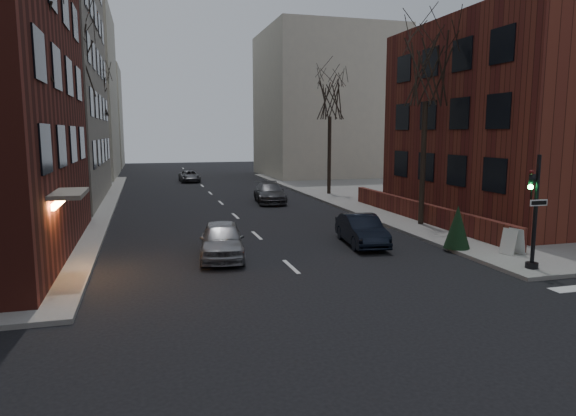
# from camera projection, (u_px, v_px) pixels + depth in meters

# --- Properties ---
(sidewalk_far_right) EXTENTS (44.00, 44.00, 0.15)m
(sidewalk_far_right) POSITION_uv_depth(u_px,v_px,m) (560.00, 189.00, 43.75)
(sidewalk_far_right) COLOR gray
(sidewalk_far_right) RESTS_ON ground
(building_right_brick) EXTENTS (12.00, 14.00, 11.00)m
(building_right_brick) POSITION_uv_depth(u_px,v_px,m) (536.00, 122.00, 29.15)
(building_right_brick) COLOR maroon
(building_right_brick) RESTS_ON ground
(low_wall_right) EXTENTS (0.35, 16.00, 1.00)m
(low_wall_right) POSITION_uv_depth(u_px,v_px,m) (420.00, 211.00, 27.94)
(low_wall_right) COLOR maroon
(low_wall_right) RESTS_ON sidewalk_far_right
(building_distant_la) EXTENTS (14.00, 16.00, 18.00)m
(building_distant_la) POSITION_uv_depth(u_px,v_px,m) (45.00, 93.00, 54.55)
(building_distant_la) COLOR #B3AC98
(building_distant_la) RESTS_ON ground
(building_distant_ra) EXTENTS (14.00, 14.00, 16.00)m
(building_distant_ra) POSITION_uv_depth(u_px,v_px,m) (326.00, 105.00, 57.92)
(building_distant_ra) COLOR #B3AC98
(building_distant_ra) RESTS_ON ground
(building_distant_lb) EXTENTS (10.00, 12.00, 14.00)m
(building_distant_lb) POSITION_uv_depth(u_px,v_px,m) (84.00, 117.00, 71.58)
(building_distant_lb) COLOR #B3AC98
(building_distant_lb) RESTS_ON ground
(traffic_signal) EXTENTS (0.76, 0.44, 4.00)m
(traffic_signal) POSITION_uv_depth(u_px,v_px,m) (534.00, 219.00, 17.86)
(traffic_signal) COLOR black
(traffic_signal) RESTS_ON sidewalk_far_right
(tree_left_a) EXTENTS (4.18, 4.18, 10.26)m
(tree_left_a) POSITION_uv_depth(u_px,v_px,m) (23.00, 25.00, 17.22)
(tree_left_a) COLOR #2D231C
(tree_left_a) RESTS_ON sidewalk_far_left
(tree_left_b) EXTENTS (4.40, 4.40, 10.80)m
(tree_left_b) POSITION_uv_depth(u_px,v_px,m) (71.00, 60.00, 28.59)
(tree_left_b) COLOR #2D231C
(tree_left_b) RESTS_ON sidewalk_far_left
(tree_left_c) EXTENTS (3.96, 3.96, 9.72)m
(tree_left_c) POSITION_uv_depth(u_px,v_px,m) (95.00, 94.00, 42.05)
(tree_left_c) COLOR #2D231C
(tree_left_c) RESTS_ON sidewalk_far_left
(tree_right_a) EXTENTS (3.96, 3.96, 9.72)m
(tree_right_a) POSITION_uv_depth(u_px,v_px,m) (427.00, 70.00, 25.77)
(tree_right_a) COLOR #2D231C
(tree_right_a) RESTS_ON sidewalk_far_right
(tree_right_b) EXTENTS (3.74, 3.74, 9.18)m
(tree_right_b) POSITION_uv_depth(u_px,v_px,m) (330.00, 97.00, 39.18)
(tree_right_b) COLOR #2D231C
(tree_right_b) RESTS_ON sidewalk_far_right
(streetlamp_near) EXTENTS (0.36, 0.36, 6.28)m
(streetlamp_near) POSITION_uv_depth(u_px,v_px,m) (79.00, 146.00, 25.62)
(streetlamp_near) COLOR black
(streetlamp_near) RESTS_ON sidewalk_far_left
(streetlamp_far) EXTENTS (0.36, 0.36, 6.28)m
(streetlamp_far) POSITION_uv_depth(u_px,v_px,m) (106.00, 140.00, 44.67)
(streetlamp_far) COLOR black
(streetlamp_far) RESTS_ON sidewalk_far_left
(parked_sedan) EXTENTS (1.86, 4.17, 1.33)m
(parked_sedan) POSITION_uv_depth(u_px,v_px,m) (362.00, 230.00, 22.47)
(parked_sedan) COLOR black
(parked_sedan) RESTS_ON ground
(car_lane_silver) EXTENTS (2.25, 4.40, 1.44)m
(car_lane_silver) POSITION_uv_depth(u_px,v_px,m) (222.00, 240.00, 20.16)
(car_lane_silver) COLOR gray
(car_lane_silver) RESTS_ON ground
(car_lane_gray) EXTENTS (2.42, 4.94, 1.38)m
(car_lane_gray) POSITION_uv_depth(u_px,v_px,m) (270.00, 193.00, 36.01)
(car_lane_gray) COLOR #393A3E
(car_lane_gray) RESTS_ON ground
(car_lane_far) EXTENTS (1.97, 4.08, 1.12)m
(car_lane_far) POSITION_uv_depth(u_px,v_px,m) (189.00, 176.00, 51.13)
(car_lane_far) COLOR #444549
(car_lane_far) RESTS_ON ground
(sandwich_board) EXTENTS (0.61, 0.74, 1.03)m
(sandwich_board) POSITION_uv_depth(u_px,v_px,m) (513.00, 241.00, 20.13)
(sandwich_board) COLOR silver
(sandwich_board) RESTS_ON sidewalk_far_right
(evergreen_shrub) EXTENTS (1.22, 1.22, 1.78)m
(evergreen_shrub) POSITION_uv_depth(u_px,v_px,m) (457.00, 227.00, 21.17)
(evergreen_shrub) COLOR black
(evergreen_shrub) RESTS_ON sidewalk_far_right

